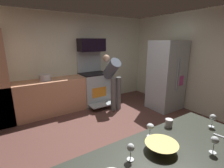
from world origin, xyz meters
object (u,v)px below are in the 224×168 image
at_px(refrigerator, 166,76).
at_px(stock_pot, 45,77).
at_px(person_cook, 113,77).
at_px(mixing_bowl_small, 161,147).
at_px(microwave, 91,45).
at_px(wine_glass_far, 150,127).
at_px(oven_range, 94,87).
at_px(wine_glass_mid, 213,118).
at_px(mug_coffee, 169,123).
at_px(wine_glass_extra, 215,141).
at_px(wine_glass_near, 131,149).

distance_m(refrigerator, stock_pot, 3.19).
xyz_separation_m(person_cook, mixing_bowl_small, (-1.34, -2.84, 0.04)).
xyz_separation_m(microwave, wine_glass_far, (-0.96, -3.28, -0.74)).
xyz_separation_m(oven_range, wine_glass_mid, (-0.23, -3.43, 0.50)).
bearing_deg(mug_coffee, wine_glass_far, -175.34).
bearing_deg(mixing_bowl_small, oven_range, 72.97).
xyz_separation_m(microwave, stock_pot, (-1.34, -0.08, -0.77)).
bearing_deg(stock_pot, oven_range, -0.49).
distance_m(microwave, person_cook, 1.11).
distance_m(wine_glass_extra, stock_pot, 3.74).
xyz_separation_m(oven_range, wine_glass_extra, (-0.68, -3.67, 0.50)).
distance_m(wine_glass_near, wine_glass_far, 0.41).
distance_m(wine_glass_mid, wine_glass_far, 0.78).
relative_size(mixing_bowl_small, wine_glass_extra, 1.85).
bearing_deg(person_cook, refrigerator, -32.62).
distance_m(oven_range, wine_glass_far, 3.36).
xyz_separation_m(oven_range, wine_glass_near, (-1.35, -3.34, 0.49)).
distance_m(microwave, refrigerator, 2.26).
bearing_deg(mug_coffee, wine_glass_near, -165.61).
bearing_deg(oven_range, mixing_bowl_small, -107.03).
height_order(microwave, refrigerator, microwave).
bearing_deg(wine_glass_far, oven_range, 73.16).
bearing_deg(mug_coffee, stock_pot, 102.65).
height_order(microwave, mixing_bowl_small, microwave).
height_order(wine_glass_mid, stock_pot, wine_glass_mid).
relative_size(oven_range, mug_coffee, 17.19).
relative_size(microwave, wine_glass_extra, 4.65).
xyz_separation_m(microwave, wine_glass_near, (-1.35, -3.43, -0.74)).
bearing_deg(microwave, mixing_bowl_small, -106.61).
xyz_separation_m(oven_range, stock_pot, (-1.34, 0.01, 0.46)).
bearing_deg(stock_pot, wine_glass_near, -90.06).
bearing_deg(wine_glass_mid, stock_pot, 108.00).
relative_size(person_cook, wine_glass_extra, 9.31).
bearing_deg(wine_glass_extra, mug_coffee, 84.31).
distance_m(mixing_bowl_small, wine_glass_near, 0.32).
height_order(microwave, wine_glass_far, microwave).
height_order(wine_glass_far, stock_pot, stock_pot).
relative_size(wine_glass_near, mug_coffee, 1.67).
xyz_separation_m(wine_glass_near, wine_glass_far, (0.38, 0.16, 0.00)).
bearing_deg(mixing_bowl_small, person_cook, 64.74).
bearing_deg(wine_glass_near, stock_pot, 89.94).
xyz_separation_m(microwave, wine_glass_mid, (-0.23, -3.52, -0.73)).
bearing_deg(microwave, wine_glass_far, -106.40).
xyz_separation_m(refrigerator, mug_coffee, (-2.17, -1.80, 0.01)).
bearing_deg(refrigerator, wine_glass_near, -145.48).
relative_size(refrigerator, wine_glass_mid, 12.05).
height_order(oven_range, microwave, microwave).
xyz_separation_m(microwave, refrigerator, (1.54, -1.45, -0.81)).
height_order(microwave, stock_pot, microwave).
bearing_deg(wine_glass_near, microwave, 68.56).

